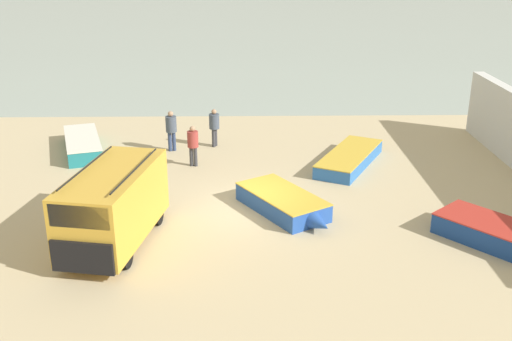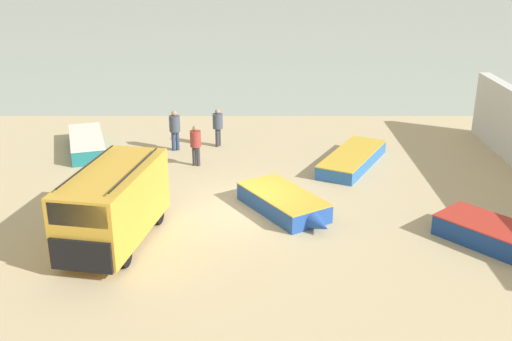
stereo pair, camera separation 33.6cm
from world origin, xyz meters
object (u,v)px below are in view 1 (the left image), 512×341
at_px(fishing_rowboat_0, 351,157).
at_px(fisherman_0, 214,124).
at_px(fisherman_1, 171,127).
at_px(parked_van, 114,205).
at_px(fishing_rowboat_1, 284,203).
at_px(fisherman_2, 193,142).
at_px(fishing_rowboat_3, 492,232).
at_px(fishing_rowboat_2, 82,143).

xyz_separation_m(fishing_rowboat_0, fisherman_0, (-5.79, 2.41, 0.76)).
bearing_deg(fishing_rowboat_0, fisherman_1, 104.21).
height_order(parked_van, fisherman_0, parked_van).
height_order(fishing_rowboat_1, fisherman_1, fisherman_1).
bearing_deg(fishing_rowboat_0, parked_van, 157.27).
xyz_separation_m(fisherman_1, fisherman_2, (1.11, -1.98, -0.06)).
height_order(fishing_rowboat_3, fisherman_2, fisherman_2).
distance_m(parked_van, fishing_rowboat_1, 5.81).
height_order(fishing_rowboat_0, fishing_rowboat_3, fishing_rowboat_3).
height_order(fishing_rowboat_0, fishing_rowboat_2, fishing_rowboat_2).
xyz_separation_m(parked_van, fisherman_0, (2.59, 9.36, -0.24)).
relative_size(fishing_rowboat_2, fisherman_1, 2.88).
relative_size(fishing_rowboat_0, fisherman_0, 3.08).
height_order(parked_van, fishing_rowboat_1, parked_van).
height_order(fishing_rowboat_1, fisherman_0, fisherman_0).
relative_size(parked_van, fishing_rowboat_1, 1.21).
relative_size(parked_van, fishing_rowboat_0, 0.93).
xyz_separation_m(parked_van, fishing_rowboat_2, (-3.28, 8.92, -0.94)).
xyz_separation_m(parked_van, fishing_rowboat_3, (11.54, -0.18, -0.94)).
distance_m(fishing_rowboat_3, fisherman_2, 11.97).
bearing_deg(fisherman_1, fishing_rowboat_3, 30.11).
relative_size(fishing_rowboat_2, fisherman_0, 3.01).
relative_size(fisherman_1, fisherman_2, 1.06).
bearing_deg(fishing_rowboat_3, fisherman_1, -171.01).
bearing_deg(fishing_rowboat_1, parked_van, -100.14).
height_order(fishing_rowboat_3, fisherman_1, fisherman_1).
bearing_deg(fishing_rowboat_3, fishing_rowboat_2, -162.94).
relative_size(parked_van, fisherman_2, 2.90).
bearing_deg(fisherman_2, fishing_rowboat_2, -102.57).
distance_m(fishing_rowboat_0, fishing_rowboat_3, 7.79).
distance_m(parked_van, fishing_rowboat_0, 10.94).
distance_m(fisherman_0, fisherman_1, 1.95).
xyz_separation_m(parked_van, fisherman_2, (1.83, 6.79, -0.25)).
xyz_separation_m(fishing_rowboat_0, fishing_rowboat_3, (3.16, -7.13, 0.06)).
bearing_deg(fishing_rowboat_3, fisherman_0, -178.21).
bearing_deg(fisherman_1, fishing_rowboat_0, 56.32).
distance_m(fishing_rowboat_0, fishing_rowboat_2, 11.83).
distance_m(fishing_rowboat_1, fisherman_2, 5.83).
bearing_deg(fishing_rowboat_0, fishing_rowboat_1, 174.83).
relative_size(fisherman_0, fisherman_2, 1.01).
relative_size(fishing_rowboat_0, fishing_rowboat_2, 1.02).
bearing_deg(fishing_rowboat_1, fisherman_0, 168.30).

